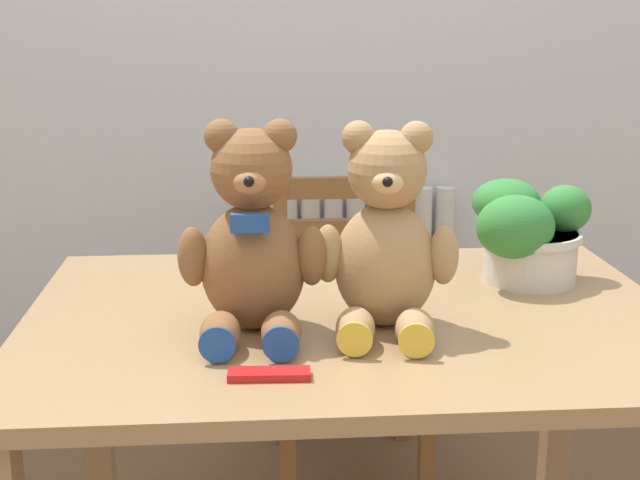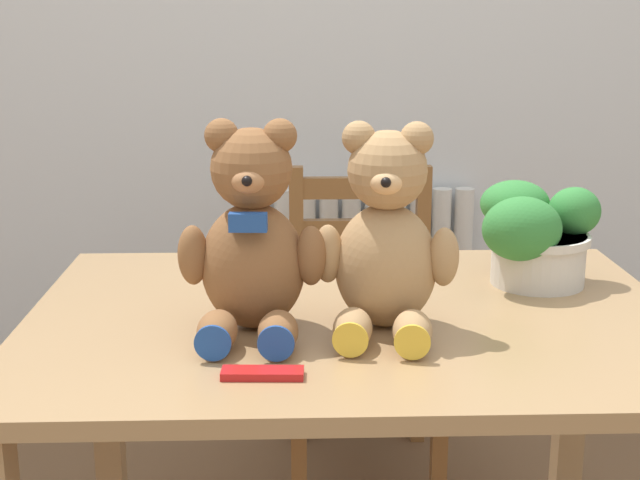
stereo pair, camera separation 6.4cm
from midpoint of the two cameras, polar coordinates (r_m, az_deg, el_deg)
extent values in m
cylinder|color=silver|center=(2.86, -5.52, -4.01)|extent=(0.06, 0.06, 0.73)
cylinder|color=silver|center=(2.86, -4.09, -3.99)|extent=(0.06, 0.06, 0.73)
cylinder|color=silver|center=(2.86, -2.66, -3.96)|extent=(0.06, 0.06, 0.73)
cylinder|color=silver|center=(2.86, -1.24, -3.92)|extent=(0.06, 0.06, 0.73)
cylinder|color=silver|center=(2.87, 0.18, -3.89)|extent=(0.06, 0.06, 0.73)
cylinder|color=silver|center=(2.87, 1.60, -3.85)|extent=(0.06, 0.06, 0.73)
cylinder|color=silver|center=(2.88, 3.00, -3.82)|extent=(0.06, 0.06, 0.73)
cylinder|color=silver|center=(2.89, 4.40, -3.78)|extent=(0.06, 0.06, 0.73)
cylinder|color=silver|center=(2.90, 5.79, -3.73)|extent=(0.06, 0.06, 0.73)
cylinder|color=silver|center=(2.92, 7.17, -3.69)|extent=(0.06, 0.06, 0.73)
cube|color=silver|center=(2.99, 0.86, -10.14)|extent=(0.71, 0.10, 0.04)
cube|color=#9E7A51|center=(1.60, 0.93, -5.16)|extent=(1.17, 0.85, 0.03)
cube|color=#9E7A51|center=(2.12, -14.90, -11.43)|extent=(0.06, 0.06, 0.71)
cube|color=#9E7A51|center=(2.19, 14.15, -10.50)|extent=(0.06, 0.06, 0.71)
cube|color=brown|center=(2.44, 1.19, -5.86)|extent=(0.40, 0.42, 0.03)
cube|color=brown|center=(2.37, 6.09, -12.23)|extent=(0.04, 0.04, 0.40)
cube|color=brown|center=(2.34, -2.90, -12.59)|extent=(0.04, 0.04, 0.40)
cube|color=brown|center=(2.64, 4.71, -4.28)|extent=(0.04, 0.04, 0.84)
cube|color=brown|center=(2.60, -3.21, -4.49)|extent=(0.04, 0.04, 0.84)
cube|color=brown|center=(2.52, 0.80, 3.39)|extent=(0.32, 0.03, 0.06)
cube|color=brown|center=(2.55, 0.79, 0.68)|extent=(0.32, 0.03, 0.06)
ellipsoid|color=brown|center=(1.50, -5.53, -1.72)|extent=(0.18, 0.16, 0.22)
sphere|color=brown|center=(1.46, -5.69, 4.53)|extent=(0.14, 0.14, 0.14)
sphere|color=brown|center=(1.45, -3.86, 6.66)|extent=(0.06, 0.06, 0.06)
sphere|color=brown|center=(1.46, -7.61, 6.60)|extent=(0.06, 0.06, 0.06)
ellipsoid|color=#B2794C|center=(1.41, -5.82, 3.78)|extent=(0.06, 0.05, 0.04)
sphere|color=black|center=(1.39, -5.90, 3.73)|extent=(0.02, 0.02, 0.02)
ellipsoid|color=brown|center=(1.47, -1.79, -1.03)|extent=(0.05, 0.05, 0.10)
ellipsoid|color=brown|center=(1.48, -9.38, -1.06)|extent=(0.05, 0.05, 0.10)
ellipsoid|color=brown|center=(1.41, -3.80, -5.93)|extent=(0.07, 0.11, 0.06)
cylinder|color=#1E4793|center=(1.36, -3.89, -6.69)|extent=(0.06, 0.01, 0.06)
ellipsoid|color=brown|center=(1.42, -7.72, -5.93)|extent=(0.07, 0.11, 0.06)
cylinder|color=#1E4793|center=(1.37, -7.95, -6.68)|extent=(0.06, 0.01, 0.06)
cube|color=#1E4793|center=(1.41, -5.82, 1.09)|extent=(0.06, 0.02, 0.03)
ellipsoid|color=tan|center=(1.51, 2.98, -1.60)|extent=(0.19, 0.17, 0.21)
sphere|color=tan|center=(1.47, 3.07, 4.51)|extent=(0.13, 0.13, 0.13)
sphere|color=tan|center=(1.47, 4.93, 6.53)|extent=(0.06, 0.06, 0.06)
sphere|color=tan|center=(1.47, 1.26, 6.58)|extent=(0.06, 0.06, 0.06)
ellipsoid|color=#E5B279|center=(1.43, 3.04, 3.77)|extent=(0.06, 0.06, 0.04)
sphere|color=black|center=(1.40, 3.03, 3.73)|extent=(0.02, 0.02, 0.02)
ellipsoid|color=tan|center=(1.49, 6.70, -0.99)|extent=(0.06, 0.06, 0.10)
ellipsoid|color=tan|center=(1.49, -0.72, -0.88)|extent=(0.06, 0.06, 0.10)
ellipsoid|color=tan|center=(1.43, 4.82, -5.73)|extent=(0.08, 0.11, 0.06)
cylinder|color=gold|center=(1.38, 4.86, -6.46)|extent=(0.06, 0.01, 0.06)
ellipsoid|color=tan|center=(1.43, 0.98, -5.67)|extent=(0.08, 0.11, 0.06)
cylinder|color=gold|center=(1.38, 0.89, -6.39)|extent=(0.06, 0.01, 0.06)
cylinder|color=beige|center=(1.81, 12.31, -1.04)|extent=(0.18, 0.18, 0.10)
cylinder|color=beige|center=(1.80, 12.38, 0.26)|extent=(0.20, 0.20, 0.02)
ellipsoid|color=#337F38|center=(1.83, 14.44, 1.94)|extent=(0.10, 0.09, 0.10)
ellipsoid|color=#337F38|center=(1.84, 10.84, 2.39)|extent=(0.14, 0.12, 0.10)
ellipsoid|color=#337F38|center=(1.73, 11.36, 0.83)|extent=(0.15, 0.12, 0.12)
cube|color=red|center=(1.32, -4.68, -8.57)|extent=(0.12, 0.04, 0.01)
camera|label=1|loc=(0.03, -91.24, -0.32)|focal=50.00mm
camera|label=2|loc=(0.03, 88.76, 0.32)|focal=50.00mm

